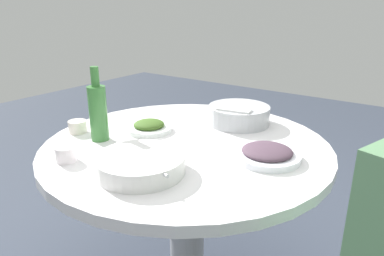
{
  "coord_description": "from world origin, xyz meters",
  "views": [
    {
      "loc": [
        -0.77,
        1.04,
        1.27
      ],
      "look_at": [
        -0.02,
        -0.01,
        0.81
      ],
      "focal_mm": 33.14,
      "sensor_mm": 36.0,
      "label": 1
    }
  ],
  "objects_px": {
    "tea_cup_near": "(78,127)",
    "soup_bowl": "(140,164)",
    "round_dining_table": "(187,177)",
    "tea_cup_far": "(66,154)",
    "dish_eggplant": "(267,154)",
    "rice_bowl": "(239,115)",
    "dish_greens": "(149,127)",
    "green_bottle": "(98,111)"
  },
  "relations": [
    {
      "from": "tea_cup_near",
      "to": "soup_bowl",
      "type": "bearing_deg",
      "value": 165.82
    },
    {
      "from": "round_dining_table",
      "to": "tea_cup_far",
      "type": "distance_m",
      "value": 0.48
    },
    {
      "from": "dish_eggplant",
      "to": "tea_cup_near",
      "type": "xyz_separation_m",
      "value": [
        0.76,
        0.21,
        0.01
      ]
    },
    {
      "from": "rice_bowl",
      "to": "dish_greens",
      "type": "distance_m",
      "value": 0.41
    },
    {
      "from": "soup_bowl",
      "to": "green_bottle",
      "type": "relative_size",
      "value": 1.05
    },
    {
      "from": "dish_eggplant",
      "to": "tea_cup_far",
      "type": "relative_size",
      "value": 3.21
    },
    {
      "from": "round_dining_table",
      "to": "tea_cup_near",
      "type": "height_order",
      "value": "tea_cup_near"
    },
    {
      "from": "round_dining_table",
      "to": "dish_eggplant",
      "type": "distance_m",
      "value": 0.37
    },
    {
      "from": "dish_greens",
      "to": "tea_cup_far",
      "type": "height_order",
      "value": "tea_cup_far"
    },
    {
      "from": "green_bottle",
      "to": "dish_greens",
      "type": "bearing_deg",
      "value": -115.68
    },
    {
      "from": "dish_eggplant",
      "to": "dish_greens",
      "type": "distance_m",
      "value": 0.53
    },
    {
      "from": "round_dining_table",
      "to": "dish_greens",
      "type": "height_order",
      "value": "dish_greens"
    },
    {
      "from": "dish_greens",
      "to": "tea_cup_near",
      "type": "relative_size",
      "value": 2.58
    },
    {
      "from": "round_dining_table",
      "to": "tea_cup_near",
      "type": "xyz_separation_m",
      "value": [
        0.44,
        0.18,
        0.18
      ]
    },
    {
      "from": "green_bottle",
      "to": "tea_cup_far",
      "type": "bearing_deg",
      "value": 107.81
    },
    {
      "from": "rice_bowl",
      "to": "green_bottle",
      "type": "relative_size",
      "value": 0.94
    },
    {
      "from": "dish_eggplant",
      "to": "round_dining_table",
      "type": "bearing_deg",
      "value": 6.43
    },
    {
      "from": "tea_cup_near",
      "to": "dish_greens",
      "type": "bearing_deg",
      "value": -140.67
    },
    {
      "from": "tea_cup_near",
      "to": "rice_bowl",
      "type": "bearing_deg",
      "value": -134.81
    },
    {
      "from": "dish_greens",
      "to": "round_dining_table",
      "type": "bearing_deg",
      "value": 176.43
    },
    {
      "from": "dish_greens",
      "to": "tea_cup_far",
      "type": "relative_size",
      "value": 2.66
    },
    {
      "from": "soup_bowl",
      "to": "dish_eggplant",
      "type": "height_order",
      "value": "soup_bowl"
    },
    {
      "from": "soup_bowl",
      "to": "dish_greens",
      "type": "distance_m",
      "value": 0.4
    },
    {
      "from": "round_dining_table",
      "to": "green_bottle",
      "type": "bearing_deg",
      "value": 30.65
    },
    {
      "from": "rice_bowl",
      "to": "green_bottle",
      "type": "xyz_separation_m",
      "value": [
        0.36,
        0.5,
        0.08
      ]
    },
    {
      "from": "rice_bowl",
      "to": "tea_cup_far",
      "type": "height_order",
      "value": "rice_bowl"
    },
    {
      "from": "dish_eggplant",
      "to": "green_bottle",
      "type": "distance_m",
      "value": 0.67
    },
    {
      "from": "rice_bowl",
      "to": "dish_eggplant",
      "type": "relative_size",
      "value": 1.17
    },
    {
      "from": "round_dining_table",
      "to": "tea_cup_far",
      "type": "relative_size",
      "value": 15.29
    },
    {
      "from": "rice_bowl",
      "to": "round_dining_table",
      "type": "bearing_deg",
      "value": 80.03
    },
    {
      "from": "rice_bowl",
      "to": "dish_eggplant",
      "type": "distance_m",
      "value": 0.39
    },
    {
      "from": "dish_eggplant",
      "to": "dish_greens",
      "type": "height_order",
      "value": "dish_eggplant"
    },
    {
      "from": "rice_bowl",
      "to": "tea_cup_near",
      "type": "relative_size",
      "value": 3.66
    },
    {
      "from": "round_dining_table",
      "to": "soup_bowl",
      "type": "xyz_separation_m",
      "value": [
        -0.04,
        0.3,
        0.18
      ]
    },
    {
      "from": "soup_bowl",
      "to": "dish_greens",
      "type": "xyz_separation_m",
      "value": [
        0.24,
        -0.31,
        -0.01
      ]
    },
    {
      "from": "rice_bowl",
      "to": "tea_cup_near",
      "type": "bearing_deg",
      "value": 45.19
    },
    {
      "from": "rice_bowl",
      "to": "tea_cup_far",
      "type": "bearing_deg",
      "value": 67.74
    },
    {
      "from": "rice_bowl",
      "to": "dish_eggplant",
      "type": "bearing_deg",
      "value": 133.22
    },
    {
      "from": "dish_greens",
      "to": "soup_bowl",
      "type": "bearing_deg",
      "value": 128.11
    },
    {
      "from": "round_dining_table",
      "to": "green_bottle",
      "type": "distance_m",
      "value": 0.44
    },
    {
      "from": "rice_bowl",
      "to": "green_bottle",
      "type": "distance_m",
      "value": 0.62
    },
    {
      "from": "round_dining_table",
      "to": "dish_greens",
      "type": "bearing_deg",
      "value": -3.57
    }
  ]
}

